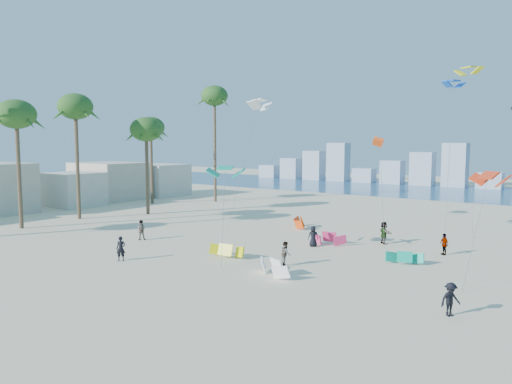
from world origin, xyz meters
The scene contains 10 objects.
ground centered at (0.00, 0.00, 0.00)m, with size 220.00×220.00×0.00m, color beige.
ocean centered at (0.00, 72.00, 0.01)m, with size 220.00×220.00×0.00m, color navy.
kitesurfer_near centered at (-2.00, 6.44, 0.88)m, with size 0.65×0.42×1.77m, color black.
kitesurfer_mid centered at (8.27, 12.34, 0.84)m, with size 0.82×0.64×1.69m, color gray.
kitesurfers_far centered at (10.68, 18.11, 0.87)m, with size 33.42×19.44×1.87m.
grounded_kites centered at (9.57, 17.53, 0.47)m, with size 25.04×18.67×0.99m.
flying_kites centered at (11.23, 22.27, 10.54)m, with size 28.86×25.55×15.95m.
palm_row centered at (-21.42, 16.17, 11.68)m, with size 11.02×44.80×16.50m.
beachfront_buildings centered at (-33.69, 20.82, 2.67)m, with size 11.50×43.00×6.00m.
distant_skyline centered at (-1.19, 82.00, 3.09)m, with size 85.00×3.00×8.40m.
Camera 1 is at (26.26, -15.22, 8.47)m, focal length 34.06 mm.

